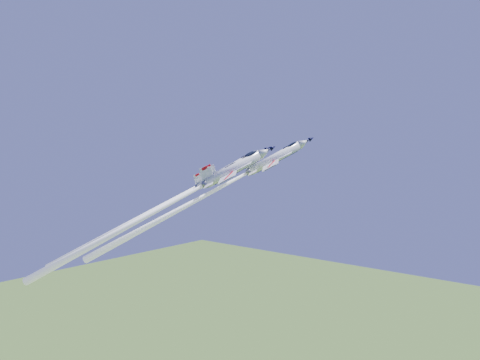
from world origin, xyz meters
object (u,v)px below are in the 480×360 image
Objects in this scene: jet_lead at (198,199)px; jet_right at (148,215)px; jet_slot at (170,202)px; jet_left at (158,208)px.

jet_right is at bearing -67.10° from jet_lead.
jet_slot is (1.24, 5.49, 2.59)m from jet_right.
jet_lead reaches higher than jet_right.
jet_left is 1.51× the size of jet_slot.
jet_lead is at bearing 59.17° from jet_left.
jet_right is 1.56× the size of jet_slot.
jet_lead is 1.42× the size of jet_slot.
jet_left is at bearing -120.83° from jet_lead.
jet_lead is at bearing 95.96° from jet_slot.
jet_lead is 12.13m from jet_right.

